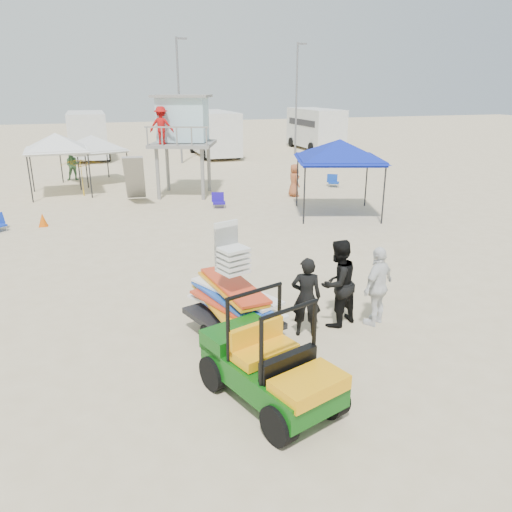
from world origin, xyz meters
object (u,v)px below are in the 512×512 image
object	(u,v)px
utility_cart	(270,357)
man_left	(306,297)
surf_trailer	(232,299)
lifeguard_tower	(180,123)
canopy_blue	(340,143)

from	to	relation	value
utility_cart	man_left	world-z (taller)	utility_cart
utility_cart	surf_trailer	bearing A→B (deg)	89.86
man_left	lifeguard_tower	xyz separation A→B (m)	(0.13, 15.21, 2.52)
man_left	lifeguard_tower	size ratio (longest dim) A/B	0.38
utility_cart	canopy_blue	bearing A→B (deg)	58.47
man_left	canopy_blue	bearing A→B (deg)	-99.01
man_left	lifeguard_tower	distance (m)	15.41
man_left	canopy_blue	xyz separation A→B (m)	(5.44, 9.30, 2.03)
utility_cart	surf_trailer	size ratio (longest dim) A/B	1.04
man_left	surf_trailer	bearing A→B (deg)	10.09
canopy_blue	man_left	bearing A→B (deg)	-120.30
utility_cart	lifeguard_tower	distance (m)	17.50
canopy_blue	utility_cart	bearing A→B (deg)	-121.53
lifeguard_tower	canopy_blue	xyz separation A→B (m)	(5.30, -5.90, -0.49)
utility_cart	man_left	bearing A→B (deg)	53.22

